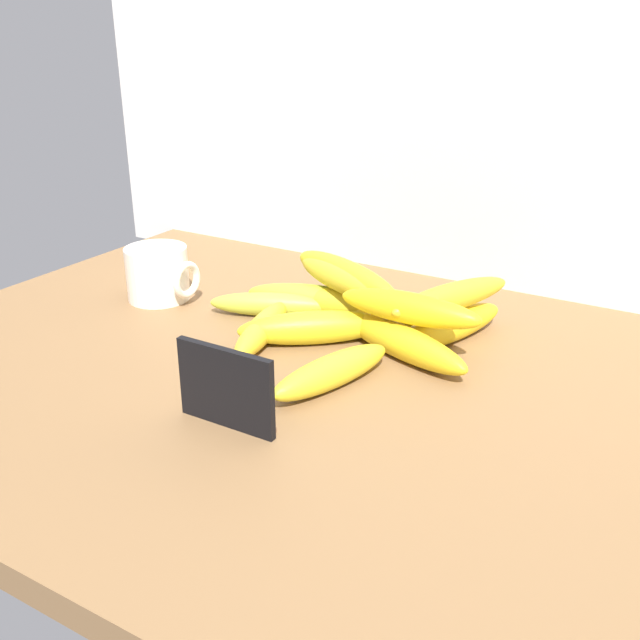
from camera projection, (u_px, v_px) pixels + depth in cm
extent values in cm
cube|color=brown|center=(320.00, 388.00, 81.96)|extent=(110.00, 76.00, 3.00)
cube|color=silver|center=(463.00, 59.00, 99.81)|extent=(130.00, 2.00, 70.00)
cube|color=black|center=(226.00, 388.00, 70.00)|extent=(11.00, 0.80, 8.40)
cube|color=#8E6645|center=(233.00, 419.00, 72.15)|extent=(9.90, 1.20, 0.60)
cylinder|color=white|center=(157.00, 273.00, 102.27)|extent=(8.75, 8.75, 7.58)
torus|color=white|center=(187.00, 280.00, 99.75)|extent=(1.00, 5.25, 5.25)
ellipsoid|color=yellow|center=(449.00, 326.00, 89.30)|extent=(10.18, 18.92, 4.02)
ellipsoid|color=yellow|center=(313.00, 328.00, 88.78)|extent=(17.18, 14.86, 4.17)
ellipsoid|color=gold|center=(401.00, 341.00, 85.20)|extent=(20.37, 10.73, 4.00)
ellipsoid|color=#A2B62D|center=(315.00, 299.00, 97.91)|extent=(19.83, 8.51, 3.97)
ellipsoid|color=yellow|center=(262.00, 329.00, 89.40)|extent=(7.63, 17.30, 3.32)
ellipsoid|color=yellow|center=(332.00, 371.00, 78.37)|extent=(8.34, 17.13, 3.72)
ellipsoid|color=gold|center=(271.00, 304.00, 97.14)|extent=(16.39, 10.03, 3.24)
ellipsoid|color=yellow|center=(343.00, 304.00, 96.32)|extent=(18.02, 6.36, 4.01)
ellipsoid|color=yellow|center=(413.00, 314.00, 93.09)|extent=(15.41, 14.95, 4.00)
ellipsoid|color=yellow|center=(345.00, 275.00, 94.54)|extent=(20.63, 12.52, 4.17)
ellipsoid|color=yellow|center=(409.00, 308.00, 84.53)|extent=(17.74, 4.28, 3.78)
ellipsoid|color=yellow|center=(342.00, 278.00, 94.17)|extent=(17.65, 10.53, 3.81)
ellipsoid|color=gold|center=(452.00, 297.00, 88.30)|extent=(11.00, 18.64, 3.46)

